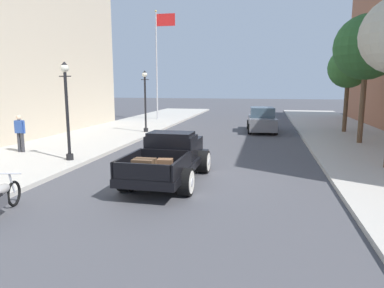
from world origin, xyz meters
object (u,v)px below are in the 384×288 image
object	(u,v)px
hotrod_truck_black	(171,157)
street_lamp_near	(67,104)
street_tree_second	(367,48)
street_lamp_far	(145,97)
car_background_grey	(262,120)
flagpole	(159,53)
street_tree_third	(348,68)
pedestrian_sidewalk_left	(20,131)

from	to	relation	value
hotrod_truck_black	street_lamp_near	world-z (taller)	street_lamp_near
hotrod_truck_black	street_tree_second	world-z (taller)	street_tree_second
street_lamp_near	hotrod_truck_black	bearing A→B (deg)	-17.55
street_lamp_far	car_background_grey	bearing A→B (deg)	20.68
hotrod_truck_black	flagpole	size ratio (longest dim) A/B	0.54
street_lamp_far	street_tree_third	world-z (taller)	street_tree_third
street_lamp_near	street_tree_third	size ratio (longest dim) A/B	0.73
street_lamp_near	street_lamp_far	world-z (taller)	same
pedestrian_sidewalk_left	flagpole	size ratio (longest dim) A/B	0.18
hotrod_truck_black	car_background_grey	xyz separation A→B (m)	(2.79, 12.85, 0.01)
flagpole	street_tree_second	size ratio (longest dim) A/B	1.43
hotrod_truck_black	flagpole	distance (m)	20.12
pedestrian_sidewalk_left	flagpole	bearing A→B (deg)	84.52
pedestrian_sidewalk_left	street_lamp_near	xyz separation A→B (m)	(3.02, -1.05, 1.30)
street_lamp_near	street_lamp_far	bearing A→B (deg)	88.97
pedestrian_sidewalk_left	street_lamp_far	distance (m)	8.36
hotrod_truck_black	pedestrian_sidewalk_left	bearing A→B (deg)	161.78
car_background_grey	street_lamp_far	world-z (taller)	street_lamp_far
pedestrian_sidewalk_left	street_tree_second	bearing A→B (deg)	20.80
car_background_grey	flagpole	bearing A→B (deg)	147.39
hotrod_truck_black	street_tree_second	xyz separation A→B (m)	(7.85, 8.37, 4.19)
pedestrian_sidewalk_left	street_lamp_far	size ratio (longest dim) A/B	0.43
car_background_grey	street_lamp_near	distance (m)	13.67
street_tree_third	hotrod_truck_black	bearing A→B (deg)	-121.87
hotrod_truck_black	pedestrian_sidewalk_left	xyz separation A→B (m)	(-7.61, 2.50, 0.33)
flagpole	street_tree_third	bearing A→B (deg)	-21.86
hotrod_truck_black	street_lamp_far	distance (m)	11.17
street_lamp_far	street_tree_third	size ratio (longest dim) A/B	0.73
flagpole	street_tree_third	size ratio (longest dim) A/B	1.74
street_lamp_far	hotrod_truck_black	bearing A→B (deg)	-66.37
car_background_grey	street_lamp_near	world-z (taller)	street_lamp_near
hotrod_truck_black	flagpole	world-z (taller)	flagpole
street_lamp_far	pedestrian_sidewalk_left	bearing A→B (deg)	-112.63
flagpole	street_tree_second	distance (m)	17.24
pedestrian_sidewalk_left	street_lamp_far	xyz separation A→B (m)	(3.18, 7.62, 1.30)
hotrod_truck_black	pedestrian_sidewalk_left	distance (m)	8.01
car_background_grey	flagpole	distance (m)	11.65
pedestrian_sidewalk_left	street_tree_third	bearing A→B (deg)	33.60
car_background_grey	street_tree_third	distance (m)	6.21
hotrod_truck_black	flagpole	xyz separation A→B (m)	(-6.07, 18.52, 5.02)
flagpole	street_tree_third	world-z (taller)	flagpole
street_lamp_near	pedestrian_sidewalk_left	bearing A→B (deg)	160.77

